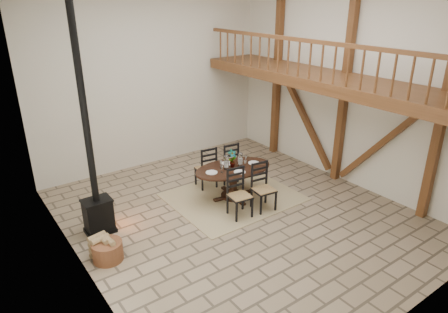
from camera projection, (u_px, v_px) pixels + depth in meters
ground at (238, 215)px, 9.22m from camera, size 8.00×8.00×0.00m
room_shell at (283, 78)px, 8.72m from camera, size 7.02×8.02×5.01m
rug at (233, 197)px, 10.00m from camera, size 3.00×2.50×0.02m
dining_table at (233, 181)px, 9.83m from camera, size 2.10×2.30×1.26m
wood_stove at (94, 184)px, 8.12m from camera, size 0.60×0.46×5.00m
log_basket at (108, 250)px, 7.59m from camera, size 0.58×0.58×0.48m
log_stack at (99, 246)px, 7.65m from camera, size 0.39×0.31×0.49m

